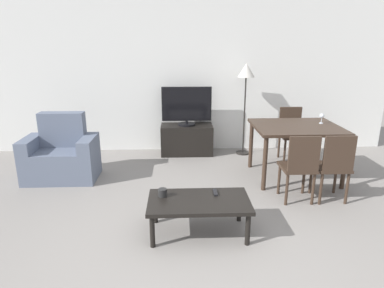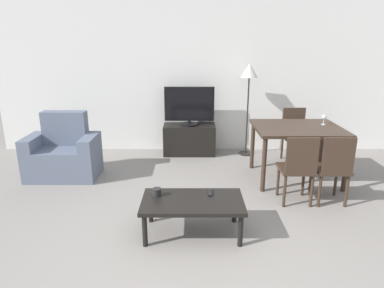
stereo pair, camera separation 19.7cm
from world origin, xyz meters
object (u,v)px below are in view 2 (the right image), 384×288
wine_glass_left (326,118)px  floor_lamp (251,78)px  dining_table (299,133)px  remote_primary (211,193)px  dining_chair_near_right (335,167)px  coffee_table (194,204)px  cup_white_near (158,192)px  tv (191,106)px  dining_chair_near (300,166)px  dining_chair_far (296,132)px  tv_stand (191,139)px  armchair (65,154)px

wine_glass_left → floor_lamp: bearing=132.4°
dining_table → remote_primary: dining_table is taller
dining_chair_near_right → floor_lamp: floor_lamp is taller
coffee_table → cup_white_near: bearing=164.7°
tv → dining_chair_near: bearing=-56.3°
dining_chair_far → wine_glass_left: (0.19, -0.69, 0.39)m
dining_table → dining_chair_near_right: (0.21, -0.80, -0.20)m
dining_table → dining_chair_far: dining_chair_far is taller
dining_table → coffee_table: bearing=-134.9°
dining_table → dining_chair_far: bearing=75.4°
tv → dining_chair_far: (1.73, -0.36, -0.37)m
floor_lamp → remote_primary: 2.74m
tv_stand → tv: bearing=-90.0°
dining_chair_far → remote_primary: bearing=-125.1°
dining_chair_far → floor_lamp: (-0.74, 0.32, 0.85)m
armchair → floor_lamp: size_ratio=0.63×
dining_chair_near → dining_chair_far: same height
coffee_table → remote_primary: remote_primary is taller
dining_table → tv_stand: bearing=142.5°
dining_chair_near_right → wine_glass_left: (0.19, 0.92, 0.39)m
dining_table → floor_lamp: floor_lamp is taller
cup_white_near → wine_glass_left: (2.24, 1.49, 0.46)m
dining_chair_far → coffee_table: bearing=-126.4°
dining_chair_near → remote_primary: 1.21m
floor_lamp → tv_stand: bearing=177.7°
dining_table → cup_white_near: bearing=-143.2°
dining_chair_near → floor_lamp: bearing=99.3°
coffee_table → dining_chair_near_right: size_ratio=1.19×
cup_white_near → coffee_table: bearing=-15.3°
armchair → dining_chair_far: 3.64m
dining_chair_far → floor_lamp: bearing=156.3°
tv → wine_glass_left: tv is taller
dining_chair_far → dining_table: bearing=-104.6°
wine_glass_left → dining_chair_near: bearing=-123.4°
armchair → tv: bearing=30.1°
floor_lamp → dining_chair_near: bearing=-80.7°
tv → cup_white_near: size_ratio=9.30×
armchair → remote_primary: size_ratio=6.64×
wine_glass_left → tv: bearing=151.4°
coffee_table → dining_chair_near_right: 1.82m
tv → dining_table: 1.93m
coffee_table → dining_chair_far: dining_chair_far is taller
armchair → dining_chair_far: size_ratio=1.14×
tv_stand → cup_white_near: size_ratio=9.79×
armchair → floor_lamp: bearing=19.9°
coffee_table → tv: bearing=91.1°
tv_stand → coffee_table: bearing=-88.9°
tv_stand → coffee_table: 2.65m
coffee_table → cup_white_near: (-0.37, 0.10, 0.08)m
dining_chair_near_right → wine_glass_left: wine_glass_left is taller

